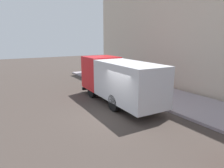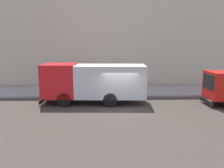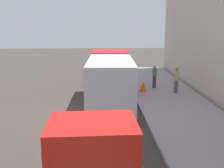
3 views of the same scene
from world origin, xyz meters
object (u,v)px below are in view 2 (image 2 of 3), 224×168
Objects in this scene: large_utility_truck at (93,81)px; pedestrian_walking at (53,82)px; pedestrian_standing at (72,80)px; traffic_cone_orange at (63,90)px.

pedestrian_walking is at bearing 50.82° from large_utility_truck.
traffic_cone_orange is (-2.14, 0.48, -0.57)m from pedestrian_standing.
pedestrian_standing reaches higher than pedestrian_walking.
traffic_cone_orange is (2.38, 2.75, -1.18)m from large_utility_truck.
pedestrian_walking is 2.37× the size of traffic_cone_orange.
large_utility_truck is 4.69× the size of pedestrian_walking.
large_utility_truck reaches higher than traffic_cone_orange.
pedestrian_walking is (3.35, 3.78, -0.64)m from large_utility_truck.
large_utility_truck is at bearing -130.90° from traffic_cone_orange.
traffic_cone_orange is at bearing 51.48° from large_utility_truck.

